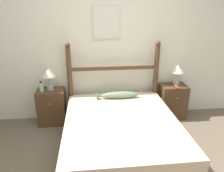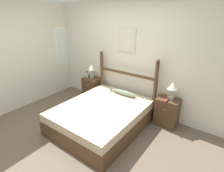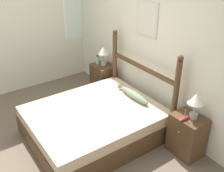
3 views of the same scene
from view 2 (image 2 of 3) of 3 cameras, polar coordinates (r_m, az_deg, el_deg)
The scene contains 12 objects.
ground_plane at distance 3.57m, azimuth -11.18°, elevation -16.73°, with size 16.00×16.00×0.00m, color brown.
wall_back at distance 4.23m, azimuth 4.95°, elevation 9.34°, with size 6.40×0.08×2.55m.
wall_left at distance 4.73m, azimuth -30.28°, elevation 7.78°, with size 0.08×6.40×2.55m.
bed at distance 3.74m, azimuth -3.23°, elevation -9.81°, with size 1.57×1.92×0.48m.
headboard at distance 4.19m, azimuth 4.60°, elevation 1.58°, with size 1.57×0.09×1.39m.
nightstand_left at distance 4.92m, azimuth -6.55°, elevation -0.73°, with size 0.46×0.37×0.61m.
nightstand_right at distance 3.93m, azimuth 17.48°, elevation -8.04°, with size 0.46×0.37×0.61m.
table_lamp_left at distance 4.73m, azimuth -6.66°, elevation 5.73°, with size 0.21×0.21×0.37m.
table_lamp_right at distance 3.69m, azimuth 19.15°, elevation -0.38°, with size 0.21×0.21×0.37m.
bottle at distance 4.84m, azimuth -8.18°, elevation 3.70°, with size 0.07×0.07×0.18m.
model_boat at distance 3.69m, azimuth 17.43°, elevation -4.37°, with size 0.06×0.19×0.17m.
fish_pillow at distance 4.08m, azimuth 3.67°, elevation -2.16°, with size 0.71×0.13×0.11m.
Camera 2 is at (2.14, -1.79, 2.24)m, focal length 28.00 mm.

